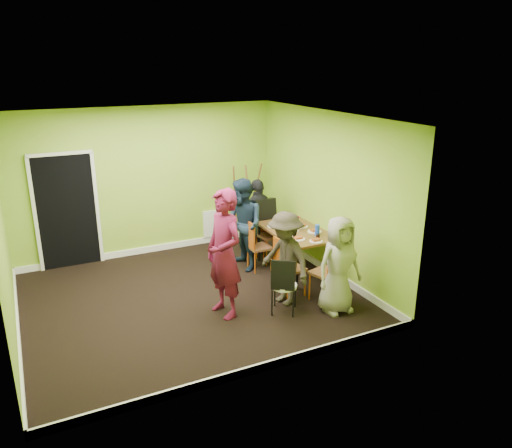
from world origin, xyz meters
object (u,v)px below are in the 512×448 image
at_px(dining_table, 297,233).
at_px(chair_bentwood, 284,283).
at_px(easel, 246,203).
at_px(person_left_near, 285,259).
at_px(thermos, 298,225).
at_px(chair_left_near, 286,264).
at_px(person_standing, 224,254).
at_px(orange_bottle, 285,227).
at_px(person_back_end, 258,218).
at_px(chair_back_end, 265,217).
at_px(chair_left_far, 256,243).
at_px(person_front_end, 339,265).
at_px(chair_front_end, 330,269).
at_px(blue_bottle, 317,230).
at_px(person_left_far, 243,225).

xyz_separation_m(dining_table, chair_bentwood, (-0.99, -1.30, -0.20)).
height_order(easel, person_left_near, easel).
bearing_deg(thermos, chair_left_near, -130.40).
height_order(chair_bentwood, person_standing, person_standing).
bearing_deg(dining_table, orange_bottle, 134.33).
height_order(person_left_near, person_back_end, person_back_end).
bearing_deg(chair_back_end, person_left_near, 69.16).
bearing_deg(person_back_end, chair_left_far, 42.51).
bearing_deg(person_front_end, dining_table, 79.71).
xyz_separation_m(chair_front_end, blue_bottle, (0.34, 0.92, 0.29)).
distance_m(dining_table, chair_back_end, 0.84).
bearing_deg(person_standing, chair_bentwood, 51.98).
height_order(chair_left_far, person_standing, person_standing).
bearing_deg(thermos, chair_front_end, -96.70).
relative_size(orange_bottle, person_left_far, 0.05).
height_order(orange_bottle, person_back_end, person_back_end).
xyz_separation_m(chair_left_far, orange_bottle, (0.49, -0.19, 0.28)).
distance_m(thermos, person_standing, 1.95).
xyz_separation_m(person_standing, person_front_end, (1.53, -0.65, -0.21)).
xyz_separation_m(easel, blue_bottle, (0.32, -2.17, 0.04)).
bearing_deg(person_left_far, chair_bentwood, -9.30).
height_order(chair_left_far, orange_bottle, chair_left_far).
relative_size(chair_left_near, person_back_end, 0.65).
height_order(thermos, person_front_end, person_front_end).
xyz_separation_m(chair_bentwood, thermos, (0.97, 1.26, 0.38)).
distance_m(chair_left_near, person_left_far, 1.34).
xyz_separation_m(thermos, person_front_end, (-0.21, -1.53, -0.14)).
relative_size(chair_bentwood, blue_bottle, 4.78).
height_order(chair_left_near, person_standing, person_standing).
relative_size(chair_left_near, orange_bottle, 11.56).
distance_m(orange_bottle, person_front_end, 1.73).
distance_m(chair_front_end, blue_bottle, 1.02).
height_order(easel, person_front_end, easel).
bearing_deg(chair_left_far, chair_bentwood, -9.67).
distance_m(easel, person_left_near, 2.87).
xyz_separation_m(thermos, person_standing, (-1.74, -0.88, 0.08)).
bearing_deg(blue_bottle, person_left_far, 138.56).
bearing_deg(person_left_far, easel, 149.34).
bearing_deg(chair_left_near, chair_left_far, 171.98).
height_order(chair_left_near, blue_bottle, chair_left_near).
bearing_deg(orange_bottle, chair_front_end, -90.60).
bearing_deg(chair_bentwood, chair_front_end, 36.86).
bearing_deg(person_left_near, blue_bottle, 109.48).
bearing_deg(person_left_near, chair_bentwood, -45.59).
height_order(chair_left_near, orange_bottle, chair_left_near).
bearing_deg(person_back_end, chair_back_end, 96.27).
xyz_separation_m(chair_left_near, chair_back_end, (0.46, 1.61, 0.25)).
bearing_deg(orange_bottle, person_left_near, -119.33).
xyz_separation_m(chair_left_far, person_back_end, (0.36, 0.62, 0.24)).
bearing_deg(person_front_end, chair_back_end, 87.36).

